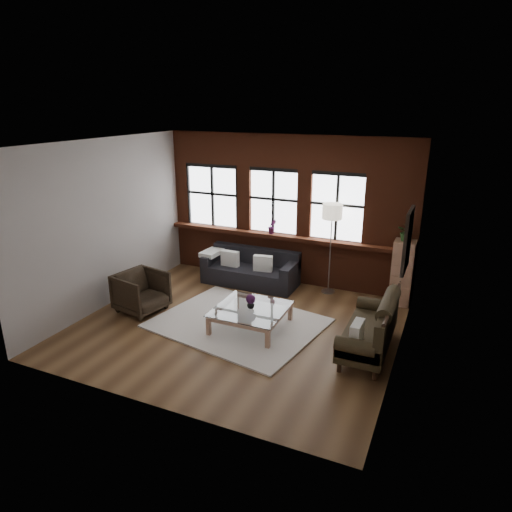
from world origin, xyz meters
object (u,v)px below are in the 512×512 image
at_px(vintage_settee, 369,325).
at_px(drawer_chest, 402,273).
at_px(dark_sofa, 250,268).
at_px(armchair, 141,292).
at_px(floor_lamp, 330,246).
at_px(vase, 251,304).
at_px(coffee_table, 251,318).

height_order(vintage_settee, drawer_chest, drawer_chest).
xyz_separation_m(dark_sofa, armchair, (-1.33, -2.07, 0.01)).
height_order(dark_sofa, floor_lamp, floor_lamp).
height_order(armchair, vase, armchair).
bearing_deg(vase, dark_sofa, 114.87).
height_order(coffee_table, vase, vase).
bearing_deg(vintage_settee, coffee_table, -178.96).
relative_size(dark_sofa, armchair, 2.44).
bearing_deg(floor_lamp, coffee_table, -110.82).
xyz_separation_m(armchair, drawer_chest, (4.48, 2.35, 0.26)).
bearing_deg(floor_lamp, drawer_chest, 1.17).
height_order(vintage_settee, floor_lamp, floor_lamp).
height_order(dark_sofa, drawer_chest, drawer_chest).
relative_size(vase, floor_lamp, 0.07).
height_order(dark_sofa, vintage_settee, vintage_settee).
height_order(vase, floor_lamp, floor_lamp).
relative_size(vintage_settee, drawer_chest, 1.35).
distance_m(coffee_table, floor_lamp, 2.44).
bearing_deg(coffee_table, armchair, -175.41).
xyz_separation_m(dark_sofa, vase, (0.88, -1.90, 0.09)).
bearing_deg(vintage_settee, drawer_chest, 83.86).
xyz_separation_m(coffee_table, vase, (-0.00, 0.00, 0.27)).
distance_m(vintage_settee, vase, 2.04).
relative_size(dark_sofa, vintage_settee, 1.17).
distance_m(vintage_settee, drawer_chest, 2.16).
bearing_deg(dark_sofa, vase, -65.13).
relative_size(vase, drawer_chest, 0.11).
distance_m(vintage_settee, coffee_table, 2.05).
bearing_deg(dark_sofa, vintage_settee, -32.53).
relative_size(dark_sofa, coffee_table, 1.70).
bearing_deg(drawer_chest, armchair, -152.28).
relative_size(armchair, vase, 6.06).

